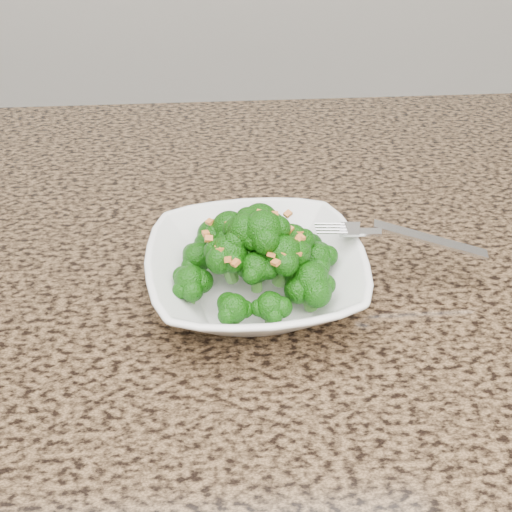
{
  "coord_description": "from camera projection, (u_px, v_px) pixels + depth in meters",
  "views": [
    {
      "loc": [
        0.11,
        -0.21,
        1.32
      ],
      "look_at": [
        0.15,
        0.3,
        0.95
      ],
      "focal_mm": 45.0,
      "sensor_mm": 36.0,
      "label": 1
    }
  ],
  "objects": [
    {
      "name": "bowl",
      "position": [
        256.0,
        275.0,
        0.65
      ],
      "size": [
        0.23,
        0.23,
        0.05
      ],
      "primitive_type": "imported",
      "rotation": [
        0.0,
        0.0,
        0.06
      ],
      "color": "white",
      "rests_on": "granite_counter"
    },
    {
      "name": "garlic_topping",
      "position": [
        256.0,
        192.0,
        0.59
      ],
      "size": [
        0.12,
        0.12,
        0.01
      ],
      "primitive_type": null,
      "color": "orange",
      "rests_on": "broccoli_pile"
    },
    {
      "name": "broccoli_pile",
      "position": [
        256.0,
        225.0,
        0.61
      ],
      "size": [
        0.19,
        0.19,
        0.07
      ],
      "primitive_type": null,
      "color": "#125109",
      "rests_on": "bowl"
    },
    {
      "name": "fork",
      "position": [
        374.0,
        232.0,
        0.65
      ],
      "size": [
        0.2,
        0.08,
        0.01
      ],
      "primitive_type": null,
      "rotation": [
        0.0,
        0.0,
        -0.24
      ],
      "color": "silver",
      "rests_on": "bowl"
    },
    {
      "name": "granite_counter",
      "position": [
        113.0,
        312.0,
        0.66
      ],
      "size": [
        1.64,
        1.04,
        0.03
      ],
      "primitive_type": "cube",
      "color": "brown",
      "rests_on": "cabinet"
    }
  ]
}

